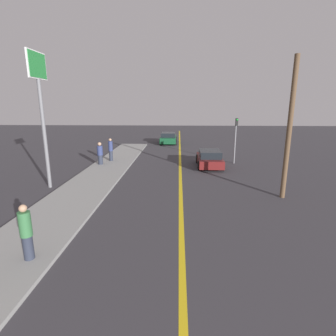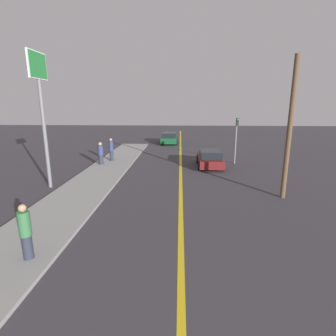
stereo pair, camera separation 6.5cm
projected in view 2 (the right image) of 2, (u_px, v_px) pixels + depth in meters
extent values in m
cube|color=gold|center=(181.00, 174.00, 17.68)|extent=(0.20, 60.00, 0.01)
cube|color=gray|center=(91.00, 183.00, 15.45)|extent=(2.94, 30.96, 0.13)
cube|color=maroon|center=(210.00, 160.00, 19.78)|extent=(1.79, 3.83, 0.58)
cube|color=black|center=(210.00, 154.00, 19.47)|extent=(1.56, 2.11, 0.50)
cylinder|color=black|center=(198.00, 159.00, 21.01)|extent=(0.23, 0.67, 0.67)
cylinder|color=black|center=(219.00, 159.00, 20.92)|extent=(0.23, 0.67, 0.67)
cylinder|color=black|center=(200.00, 166.00, 18.72)|extent=(0.23, 0.67, 0.67)
cylinder|color=black|center=(223.00, 166.00, 18.62)|extent=(0.23, 0.67, 0.67)
cube|color=#144728|center=(169.00, 139.00, 31.58)|extent=(1.85, 4.00, 0.66)
cube|color=black|center=(169.00, 135.00, 31.25)|extent=(1.62, 2.20, 0.48)
cylinder|color=black|center=(163.00, 139.00, 32.86)|extent=(0.22, 0.64, 0.64)
cylinder|color=black|center=(177.00, 139.00, 32.78)|extent=(0.22, 0.64, 0.64)
cylinder|color=black|center=(161.00, 142.00, 30.46)|extent=(0.22, 0.64, 0.64)
cylinder|color=black|center=(176.00, 142.00, 30.38)|extent=(0.22, 0.64, 0.64)
cylinder|color=#282D3D|center=(28.00, 247.00, 7.72)|extent=(0.29, 0.29, 0.74)
cylinder|color=#336B3D|center=(24.00, 224.00, 7.54)|extent=(0.34, 0.34, 0.74)
sphere|color=tan|center=(22.00, 208.00, 7.43)|extent=(0.22, 0.22, 0.22)
cylinder|color=#282D3D|center=(101.00, 160.00, 20.00)|extent=(0.36, 0.36, 0.71)
cylinder|color=navy|center=(100.00, 150.00, 19.83)|extent=(0.42, 0.42, 0.71)
sphere|color=tan|center=(100.00, 144.00, 19.71)|extent=(0.27, 0.27, 0.27)
cylinder|color=#282D3D|center=(112.00, 156.00, 21.26)|extent=(0.30, 0.30, 0.80)
cylinder|color=navy|center=(111.00, 146.00, 21.07)|extent=(0.35, 0.35, 0.80)
sphere|color=tan|center=(111.00, 140.00, 20.95)|extent=(0.23, 0.23, 0.23)
cylinder|color=slate|center=(236.00, 141.00, 20.49)|extent=(0.12, 0.12, 3.57)
cube|color=black|center=(237.00, 122.00, 19.96)|extent=(0.18, 0.18, 0.55)
sphere|color=green|center=(238.00, 120.00, 19.84)|extent=(0.14, 0.14, 0.14)
cylinder|color=slate|center=(45.00, 135.00, 14.24)|extent=(0.20, 0.20, 5.92)
cube|color=silver|center=(37.00, 65.00, 13.40)|extent=(0.08, 1.77, 1.37)
cube|color=#238438|center=(37.00, 65.00, 13.40)|extent=(0.12, 1.65, 1.25)
cylinder|color=brown|center=(290.00, 130.00, 12.45)|extent=(0.24, 0.24, 6.79)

